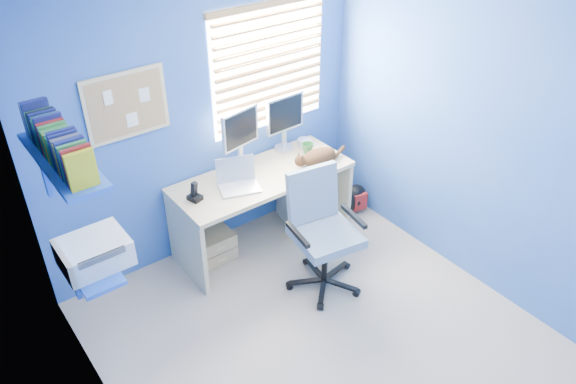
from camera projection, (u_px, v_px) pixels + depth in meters
floor at (323, 339)px, 4.29m from camera, size 3.00×3.20×0.00m
ceiling at (340, 8)px, 2.91m from camera, size 3.00×3.20×0.00m
wall_back at (205, 118)px, 4.67m from camera, size 3.00×0.01×2.50m
wall_front at (561, 367)px, 2.54m from camera, size 3.00×0.01×2.50m
wall_left at (106, 307)px, 2.85m from camera, size 0.01×3.20×2.50m
wall_right at (477, 139)px, 4.35m from camera, size 0.01×3.20×2.50m
desk at (263, 210)px, 5.08m from camera, size 1.60×0.65×0.74m
laptop at (239, 177)px, 4.64m from camera, size 0.40×0.35×0.22m
monitor_left at (240, 138)px, 4.88m from camera, size 0.42×0.20×0.54m
monitor_right at (284, 123)px, 5.12m from camera, size 0.40×0.13×0.54m
phone at (194, 191)px, 4.51m from camera, size 0.12×0.13×0.17m
mug at (308, 148)px, 5.17m from camera, size 0.10×0.09×0.10m
cd_spindle at (304, 142)px, 5.30m from camera, size 0.13×0.13×0.07m
cat at (319, 157)px, 5.02m from camera, size 0.39×0.24×0.13m
tower_pc at (294, 203)px, 5.43m from camera, size 0.28×0.47×0.45m
drawer_boxes at (213, 246)px, 5.02m from camera, size 0.35×0.28×0.27m
yellow_book at (295, 227)px, 5.28m from camera, size 0.03×0.17×0.24m
backpack at (355, 198)px, 5.63m from camera, size 0.29×0.24×0.30m
office_chair at (322, 246)px, 4.63m from camera, size 0.69×0.69×1.03m
window_blinds at (270, 67)px, 4.81m from camera, size 1.15×0.05×1.10m
corkboard at (127, 105)px, 4.16m from camera, size 0.64×0.02×0.52m
wall_shelves at (75, 201)px, 3.32m from camera, size 0.42×0.90×1.05m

